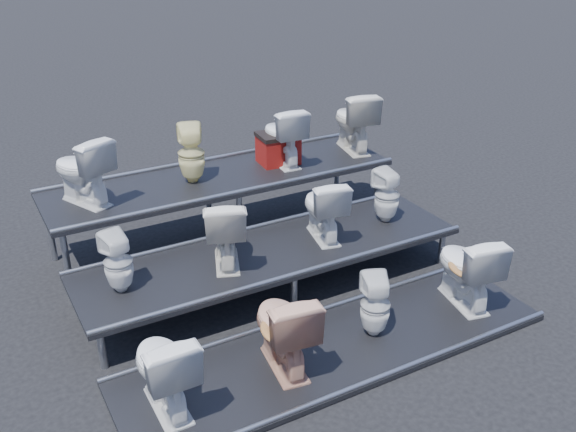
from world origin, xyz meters
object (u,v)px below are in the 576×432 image
toilet_8 (82,170)px  red_crate (278,150)px  toilet_2 (375,305)px  toilet_3 (466,268)px  toilet_0 (163,368)px  toilet_4 (118,262)px  toilet_1 (283,328)px  toilet_10 (283,135)px  toilet_5 (225,230)px  toilet_11 (354,121)px  toilet_6 (323,208)px  toilet_7 (387,196)px  toilet_9 (191,154)px

toilet_8 → red_crate: size_ratio=1.61×
toilet_2 → toilet_3: (1.13, 0.00, 0.09)m
toilet_0 → red_crate: (2.47, 2.65, 0.58)m
toilet_4 → red_crate: size_ratio=1.29×
toilet_1 → toilet_2: bearing=-172.0°
toilet_10 → toilet_5: bearing=46.9°
toilet_8 → toilet_11: toilet_11 is taller
toilet_6 → toilet_10: size_ratio=0.96×
toilet_1 → toilet_8: (-1.04, 2.60, 0.77)m
toilet_3 → toilet_10: toilet_10 is taller
toilet_1 → toilet_4: (-1.06, 1.30, 0.30)m
toilet_2 → toilet_10: bearing=-77.5°
toilet_2 → toilet_4: bearing=-10.7°
toilet_10 → red_crate: 0.21m
red_crate → toilet_5: bearing=-130.1°
toilet_5 → toilet_7: toilet_5 is taller
toilet_9 → toilet_1: bearing=102.2°
toilet_10 → toilet_9: bearing=3.5°
toilet_1 → toilet_3: 2.13m
toilet_8 → toilet_10: size_ratio=1.02×
toilet_1 → toilet_7: toilet_7 is taller
toilet_4 → toilet_10: bearing=-162.7°
red_crate → toilet_9: bearing=-172.8°
toilet_1 → toilet_7: bearing=-139.9°
toilet_5 → red_crate: bearing=-113.6°
toilet_3 → toilet_11: bearing=-86.1°
toilet_0 → toilet_7: (3.17, 1.30, 0.33)m
toilet_5 → toilet_10: (1.38, 1.30, 0.40)m
toilet_4 → toilet_6: bearing=169.6°
toilet_1 → toilet_8: bearing=-60.2°
toilet_3 → red_crate: size_ratio=1.72×
toilet_7 → toilet_8: bearing=-30.4°
toilet_5 → red_crate: 1.91m
toilet_8 → toilet_11: (3.51, 0.00, 0.02)m
toilet_3 → toilet_2: bearing=11.5°
toilet_4 → toilet_5: toilet_5 is taller
toilet_2 → toilet_7: toilet_7 is taller
toilet_3 → toilet_0: bearing=11.5°
toilet_9 → red_crate: size_ratio=1.46×
toilet_8 → toilet_5: bearing=105.4°
toilet_4 → toilet_10: size_ratio=0.82×
toilet_0 → toilet_8: bearing=-90.9°
toilet_6 → red_crate: red_crate is taller
toilet_11 → toilet_4: bearing=31.9°
toilet_3 → toilet_7: (-0.05, 1.30, 0.31)m
toilet_3 → toilet_6: size_ratio=1.13×
toilet_9 → toilet_10: toilet_10 is taller
toilet_4 → red_crate: (2.44, 1.35, 0.27)m
toilet_9 → toilet_3: bearing=143.1°
toilet_7 → toilet_11: toilet_11 is taller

